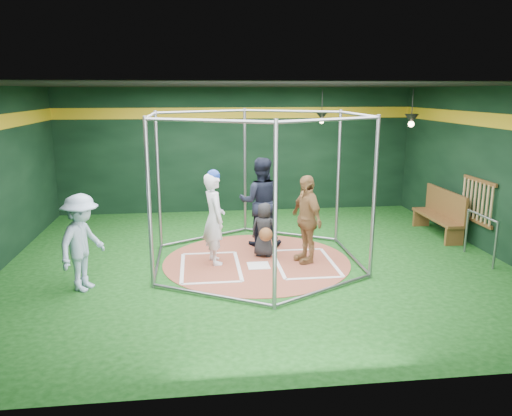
{
  "coord_description": "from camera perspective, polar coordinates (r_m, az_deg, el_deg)",
  "views": [
    {
      "loc": [
        -1.19,
        -9.6,
        3.4
      ],
      "look_at": [
        0.0,
        0.1,
        1.1
      ],
      "focal_mm": 35.0,
      "sensor_mm": 36.0,
      "label": 1
    }
  ],
  "objects": [
    {
      "name": "pendant_lamp_far",
      "position": [
        12.72,
        17.34,
        9.69
      ],
      "size": [
        0.34,
        0.34,
        0.9
      ],
      "color": "black",
      "rests_on": "room_shell"
    },
    {
      "name": "dugout_bench",
      "position": [
        12.75,
        20.4,
        -0.46
      ],
      "size": [
        0.44,
        1.89,
        1.1
      ],
      "color": "brown",
      "rests_on": "ground"
    },
    {
      "name": "batter_box_right",
      "position": [
        10.17,
        5.6,
        -6.25
      ],
      "size": [
        1.17,
        1.77,
        0.01
      ],
      "color": "white",
      "rests_on": "clay_disc"
    },
    {
      "name": "batter_figure",
      "position": [
        9.93,
        -4.81,
        -1.06
      ],
      "size": [
        0.58,
        0.75,
        1.9
      ],
      "color": "silver",
      "rests_on": "clay_disc"
    },
    {
      "name": "batting_cage",
      "position": [
        9.86,
        0.07,
        2.13
      ],
      "size": [
        4.05,
        4.67,
        3.0
      ],
      "color": "gray",
      "rests_on": "ground"
    },
    {
      "name": "bystander_blue",
      "position": [
        9.1,
        -19.27,
        -3.76
      ],
      "size": [
        1.03,
        1.26,
        1.71
      ],
      "primitive_type": "imported",
      "rotation": [
        0.0,
        0.0,
        1.15
      ],
      "color": "#A2BBD7",
      "rests_on": "ground"
    },
    {
      "name": "home_plate",
      "position": [
        9.96,
        0.28,
        -6.59
      ],
      "size": [
        0.43,
        0.43,
        0.01
      ],
      "primitive_type": "cube",
      "color": "white",
      "rests_on": "clay_disc"
    },
    {
      "name": "umpire",
      "position": [
        11.06,
        0.52,
        0.71
      ],
      "size": [
        1.07,
        0.89,
        1.98
      ],
      "primitive_type": "imported",
      "rotation": [
        0.0,
        0.0,
        2.98
      ],
      "color": "black",
      "rests_on": "clay_disc"
    },
    {
      "name": "pendant_lamp_near",
      "position": [
        13.64,
        7.52,
        10.36
      ],
      "size": [
        0.34,
        0.34,
        0.9
      ],
      "color": "black",
      "rests_on": "room_shell"
    },
    {
      "name": "visitor_leopard",
      "position": [
        10.04,
        5.76,
        -1.25
      ],
      "size": [
        0.72,
        1.12,
        1.77
      ],
      "primitive_type": "imported",
      "rotation": [
        0.0,
        0.0,
        -1.28
      ],
      "color": "#B5854D",
      "rests_on": "clay_disc"
    },
    {
      "name": "catcher_figure",
      "position": [
        10.37,
        0.95,
        -2.54
      ],
      "size": [
        0.66,
        0.67,
        1.14
      ],
      "color": "black",
      "rests_on": "clay_disc"
    },
    {
      "name": "bat_rack",
      "position": [
        11.95,
        23.95,
        0.75
      ],
      "size": [
        0.07,
        1.25,
        0.98
      ],
      "color": "brown",
      "rests_on": "room_shell"
    },
    {
      "name": "clay_disc",
      "position": [
        10.25,
        0.07,
        -6.09
      ],
      "size": [
        3.8,
        3.8,
        0.01
      ],
      "primitive_type": "cylinder",
      "color": "#984D37",
      "rests_on": "ground"
    },
    {
      "name": "batter_box_left",
      "position": [
        9.94,
        -5.23,
        -6.7
      ],
      "size": [
        1.17,
        1.77,
        0.01
      ],
      "color": "white",
      "rests_on": "clay_disc"
    },
    {
      "name": "steel_railing",
      "position": [
        11.14,
        24.34,
        -2.3
      ],
      "size": [
        0.05,
        1.11,
        0.96
      ],
      "color": "gray",
      "rests_on": "ground"
    },
    {
      "name": "room_shell",
      "position": [
        9.82,
        0.07,
        3.6
      ],
      "size": [
        10.1,
        9.1,
        3.53
      ],
      "color": "#0D3B0D",
      "rests_on": "ground"
    }
  ]
}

